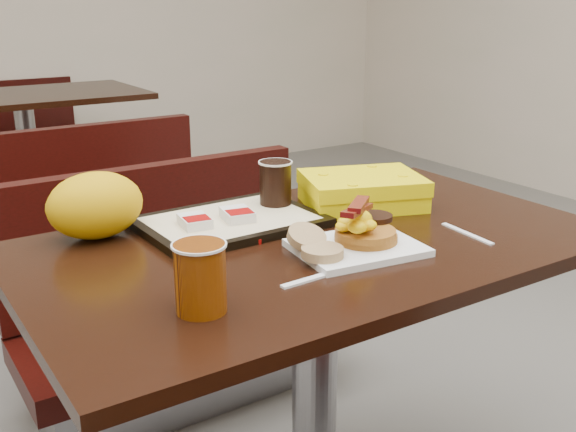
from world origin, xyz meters
TOP-DOWN VIEW (x-y plane):
  - table_near at (0.00, 0.00)m, footprint 1.20×0.70m
  - bench_near_n at (0.00, 0.70)m, footprint 1.00×0.46m
  - table_far at (0.00, 2.60)m, footprint 1.20×0.70m
  - bench_far_s at (0.00, 1.90)m, footprint 1.00×0.46m
  - bench_far_n at (0.00, 3.30)m, footprint 1.00×0.46m
  - platter at (0.03, -0.10)m, footprint 0.26×0.22m
  - pancake_stack at (0.06, -0.09)m, footprint 0.14×0.14m
  - sausage_patty at (0.11, -0.06)m, footprint 0.09×0.09m
  - scrambled_eggs at (0.03, -0.10)m, footprint 0.10×0.09m
  - bacon_strips at (0.02, -0.10)m, footprint 0.15×0.13m
  - muffin_bottom at (-0.07, -0.11)m, footprint 0.09×0.09m
  - muffin_top at (-0.06, -0.06)m, footprint 0.08×0.08m
  - coffee_cup_near at (-0.35, -0.17)m, footprint 0.08×0.08m
  - fork at (-0.14, -0.17)m, footprint 0.15×0.03m
  - knife at (0.29, -0.15)m, footprint 0.03×0.15m
  - condiment_ketchup at (-0.12, 0.06)m, footprint 0.05×0.05m
  - tray at (-0.11, 0.18)m, footprint 0.39×0.28m
  - hashbrown_sleeve_left at (-0.19, 0.17)m, footprint 0.07×0.08m
  - hashbrown_sleeve_right at (-0.10, 0.16)m, footprint 0.07×0.09m
  - coffee_cup_far at (0.03, 0.21)m, footprint 0.08×0.08m
  - clamshell at (0.23, 0.14)m, footprint 0.33×0.29m
  - paper_bag at (-0.37, 0.26)m, footprint 0.24×0.22m

SIDE VIEW (x-z plane):
  - bench_near_n at x=0.00m, z-range 0.00..0.72m
  - bench_far_s at x=0.00m, z-range 0.00..0.72m
  - bench_far_n at x=0.00m, z-range 0.00..0.72m
  - table_near at x=0.00m, z-range 0.00..0.75m
  - table_far at x=0.00m, z-range 0.00..0.75m
  - knife at x=0.29m, z-range 0.75..0.75m
  - fork at x=-0.14m, z-range 0.75..0.75m
  - condiment_ketchup at x=-0.12m, z-range 0.75..0.76m
  - platter at x=0.03m, z-range 0.75..0.76m
  - tray at x=-0.11m, z-range 0.75..0.77m
  - muffin_bottom at x=-0.07m, z-range 0.76..0.78m
  - pancake_stack at x=0.06m, z-range 0.76..0.79m
  - hashbrown_sleeve_left at x=-0.19m, z-range 0.77..0.79m
  - hashbrown_sleeve_right at x=-0.10m, z-range 0.77..0.79m
  - muffin_top at x=-0.06m, z-range 0.76..0.81m
  - clamshell at x=0.23m, z-range 0.75..0.82m
  - sausage_patty at x=0.11m, z-range 0.79..0.80m
  - coffee_cup_near at x=-0.35m, z-range 0.75..0.86m
  - scrambled_eggs at x=0.03m, z-range 0.79..0.83m
  - coffee_cup_far at x=0.03m, z-range 0.77..0.87m
  - paper_bag at x=-0.37m, z-range 0.75..0.89m
  - bacon_strips at x=0.02m, z-range 0.83..0.84m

